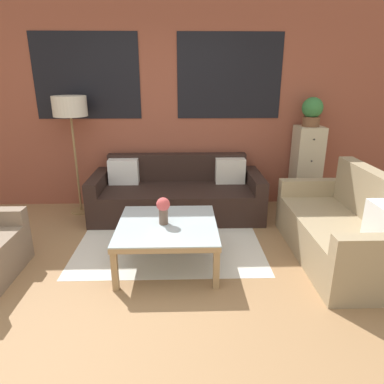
# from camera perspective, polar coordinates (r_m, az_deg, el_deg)

# --- Properties ---
(ground_plane) EXTENTS (16.00, 16.00, 0.00)m
(ground_plane) POSITION_cam_1_polar(r_m,az_deg,el_deg) (3.04, -7.52, -18.00)
(ground_plane) COLOR #9E754C
(wall_back_brick) EXTENTS (8.40, 0.09, 2.80)m
(wall_back_brick) POSITION_cam_1_polar(r_m,az_deg,el_deg) (4.88, -5.43, 14.02)
(wall_back_brick) COLOR brown
(wall_back_brick) RESTS_ON ground_plane
(rug) EXTENTS (2.05, 1.76, 0.00)m
(rug) POSITION_cam_1_polar(r_m,az_deg,el_deg) (4.08, -3.70, -7.57)
(rug) COLOR silver
(rug) RESTS_ON ground_plane
(couch_dark) EXTENTS (2.24, 0.88, 0.78)m
(couch_dark) POSITION_cam_1_polar(r_m,az_deg,el_deg) (4.63, -2.47, -0.53)
(couch_dark) COLOR black
(couch_dark) RESTS_ON ground_plane
(settee_vintage) EXTENTS (0.80, 1.68, 0.92)m
(settee_vintage) POSITION_cam_1_polar(r_m,az_deg,el_deg) (3.84, 23.84, -5.93)
(settee_vintage) COLOR tan
(settee_vintage) RESTS_ON ground_plane
(coffee_table) EXTENTS (0.97, 0.97, 0.43)m
(coffee_table) POSITION_cam_1_polar(r_m,az_deg,el_deg) (3.40, -4.14, -6.23)
(coffee_table) COLOR silver
(coffee_table) RESTS_ON ground_plane
(floor_lamp) EXTENTS (0.43, 0.43, 1.57)m
(floor_lamp) POSITION_cam_1_polar(r_m,az_deg,el_deg) (4.75, -19.63, 12.61)
(floor_lamp) COLOR olive
(floor_lamp) RESTS_ON ground_plane
(drawer_cabinet) EXTENTS (0.36, 0.37, 1.16)m
(drawer_cabinet) POSITION_cam_1_polar(r_m,az_deg,el_deg) (5.07, 18.43, 3.80)
(drawer_cabinet) COLOR #C6B793
(drawer_cabinet) RESTS_ON ground_plane
(potted_plant) EXTENTS (0.27, 0.27, 0.38)m
(potted_plant) POSITION_cam_1_polar(r_m,az_deg,el_deg) (4.93, 19.39, 12.61)
(potted_plant) COLOR brown
(potted_plant) RESTS_ON drawer_cabinet
(flower_vase) EXTENTS (0.13, 0.13, 0.27)m
(flower_vase) POSITION_cam_1_polar(r_m,az_deg,el_deg) (3.32, -4.82, -2.74)
(flower_vase) COLOR brown
(flower_vase) RESTS_ON coffee_table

